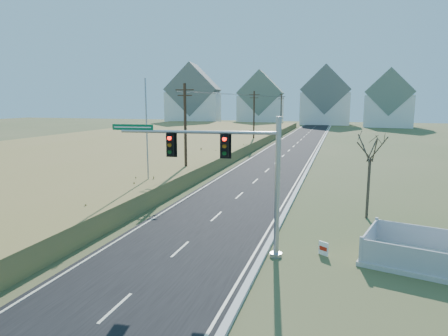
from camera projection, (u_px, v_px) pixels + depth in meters
ground at (194, 237)px, 21.91m from camera, size 260.00×260.00×0.00m
road at (296, 144)px, 69.18m from camera, size 8.00×180.00×0.06m
curb at (321, 144)px, 68.00m from camera, size 0.30×180.00×0.18m
reed_marsh at (144, 142)px, 66.34m from camera, size 38.00×110.00×1.30m
utility_pole_near at (185, 130)px, 37.13m from camera, size 1.80×0.26×9.00m
utility_pole_mid at (254, 118)px, 65.50m from camera, size 1.80×0.26×9.00m
utility_pole_far at (281, 113)px, 93.86m from camera, size 1.80×0.26×9.00m
condo_nw at (193, 100)px, 125.82m from camera, size 17.69×13.38×19.05m
condo_nnw at (261, 102)px, 127.91m from camera, size 14.93×11.17×17.03m
condo_n at (325, 100)px, 125.98m from camera, size 15.27×10.20×18.54m
condo_ne at (389, 103)px, 113.50m from camera, size 14.12×10.51×16.52m
traffic_signal_mast at (239, 170)px, 18.83m from camera, size 8.39×1.13×6.71m
fence_enclosure at (429, 259)px, 18.24m from camera, size 6.38×5.12×1.27m
open_sign at (323, 248)px, 19.28m from camera, size 0.47×0.34×0.66m
flagpole at (147, 150)px, 31.10m from camera, size 0.41×0.41×9.13m
bare_tree at (371, 146)px, 24.74m from camera, size 2.18×2.18×5.77m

